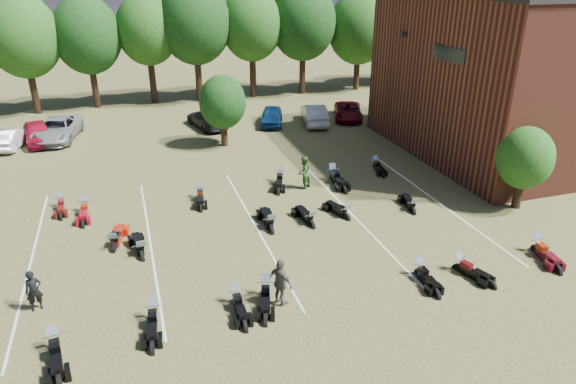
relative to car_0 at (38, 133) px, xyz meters
name	(u,v)px	position (x,y,z in m)	size (l,w,h in m)	color
ground	(338,248)	(14.40, -20.03, -0.76)	(160.00, 160.00, 0.00)	brown
car_0	(38,133)	(0.00, 0.00, 0.00)	(1.81, 4.49, 1.53)	maroon
car_1	(11,138)	(-1.69, -0.36, -0.09)	(1.42, 4.07, 1.34)	silver
car_2	(57,129)	(1.22, 0.44, 0.02)	(2.59, 5.62, 1.56)	gray
car_3	(207,118)	(12.04, 0.24, -0.07)	(1.94, 4.76, 1.38)	black
car_4	(272,116)	(16.97, -0.64, -0.07)	(1.64, 4.07, 1.39)	navy
car_5	(314,114)	(20.24, -1.47, 0.01)	(1.64, 4.69, 1.55)	beige
car_6	(348,111)	(23.37, -1.00, -0.12)	(2.14, 4.63, 1.29)	#5B050C
car_7	(402,102)	(28.68, -0.37, 0.03)	(2.23, 5.50, 1.59)	#3E3D42
person_black	(34,291)	(2.08, -20.71, 0.04)	(0.59, 0.39, 1.61)	black
person_green	(304,173)	(15.17, -13.22, 0.18)	(0.92, 0.72, 1.89)	#2A5E23
person_grey	(281,282)	(10.73, -23.19, 0.19)	(1.12, 0.47, 1.91)	#4E4943
motorcycle_0	(57,351)	(2.91, -23.33, -0.76)	(0.74, 2.33, 1.30)	black
motorcycle_1	(236,304)	(9.14, -22.65, -0.76)	(0.67, 2.10, 1.17)	black
motorcycle_2	(154,320)	(6.12, -22.68, -0.76)	(0.71, 2.22, 1.24)	black
motorcycle_3	(266,296)	(10.34, -22.51, -0.76)	(0.71, 2.23, 1.25)	black
motorcycle_4	(419,275)	(16.68, -23.11, -0.76)	(0.65, 2.06, 1.15)	black
motorcycle_5	(458,270)	(18.46, -23.28, -0.76)	(0.66, 2.08, 1.16)	black
motorcycle_6	(535,252)	(22.60, -23.06, -0.76)	(0.73, 2.28, 1.27)	#4A0A14
motorcycle_7	(115,250)	(4.86, -17.09, -0.76)	(0.73, 2.29, 1.27)	#9D1A0B
motorcycle_9	(142,258)	(5.97, -18.21, -0.76)	(0.74, 2.31, 1.29)	black
motorcycle_10	(311,226)	(13.99, -17.73, -0.76)	(0.71, 2.24, 1.25)	black
motorcycle_11	(271,231)	(11.98, -17.61, -0.76)	(0.78, 2.44, 1.36)	black
motorcycle_12	(346,219)	(15.92, -17.49, -0.76)	(0.68, 2.13, 1.19)	black
motorcycle_13	(413,213)	(19.46, -17.94, -0.76)	(0.67, 2.11, 1.18)	black
motorcycle_14	(63,207)	(2.30, -11.66, -0.76)	(0.64, 2.00, 1.12)	#4B0C0A
motorcycle_15	(86,212)	(3.50, -12.66, -0.76)	(0.71, 2.24, 1.25)	maroon
motorcycle_17	(201,198)	(9.38, -12.73, -0.76)	(0.70, 2.19, 1.22)	black
motorcycle_18	(333,180)	(17.21, -12.66, -0.76)	(0.81, 2.53, 1.41)	black
motorcycle_19	(280,182)	(14.18, -11.94, -0.76)	(0.74, 2.34, 1.30)	black
motorcycle_20	(375,168)	(20.46, -11.69, -0.76)	(0.64, 2.00, 1.11)	black
tree_line	(202,29)	(13.40, 8.97, 5.55)	(56.00, 6.00, 9.79)	black
young_tree_near_building	(525,158)	(24.90, -19.03, 1.99)	(2.80, 2.80, 4.16)	black
young_tree_midfield	(222,102)	(12.40, -4.53, 2.33)	(3.20, 3.20, 4.70)	black
parking_lines	(256,228)	(11.40, -17.03, -0.76)	(20.10, 14.00, 0.01)	silver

